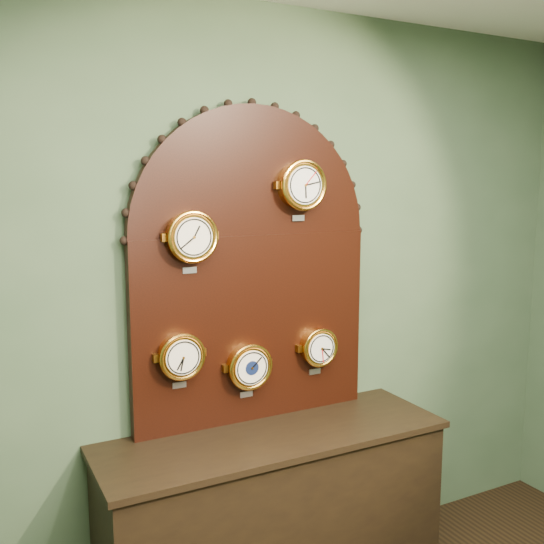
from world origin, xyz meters
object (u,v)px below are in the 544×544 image
shop_counter (274,520)px  hygrometer (181,356)px  display_board (253,257)px  roman_clock (192,237)px  barometer (249,366)px  tide_clock (318,347)px  arabic_clock (302,185)px

shop_counter → hygrometer: size_ratio=6.01×
display_board → hygrometer: bearing=-170.3°
roman_clock → barometer: (0.27, 0.00, -0.63)m
tide_clock → arabic_clock: bearing=-179.4°
display_board → roman_clock: 0.35m
hygrometer → display_board: bearing=9.7°
shop_counter → arabic_clock: (0.23, 0.15, 1.56)m
roman_clock → arabic_clock: (0.56, -0.00, 0.22)m
arabic_clock → tide_clock: 0.81m
shop_counter → tide_clock: 0.84m
hygrometer → arabic_clock: bearing=-0.1°
roman_clock → display_board: bearing=11.5°
shop_counter → barometer: barometer is taller
arabic_clock → barometer: (-0.28, 0.00, -0.85)m
shop_counter → barometer: size_ratio=5.83×
display_board → arabic_clock: size_ratio=5.23×
shop_counter → display_board: (0.00, 0.22, 1.23)m
shop_counter → display_board: bearing=90.0°
shop_counter → arabic_clock: 1.59m
shop_counter → roman_clock: bearing=154.9°
roman_clock → shop_counter: bearing=-25.1°
shop_counter → roman_clock: size_ratio=5.65×
display_board → roman_clock: size_ratio=5.40×
arabic_clock → shop_counter: bearing=-146.2°
roman_clock → barometer: bearing=0.0°
shop_counter → hygrometer: bearing=158.4°
display_board → barometer: size_ratio=5.58×
display_board → tide_clock: size_ratio=6.14×
shop_counter → tide_clock: size_ratio=6.43×
shop_counter → barometer: bearing=109.1°
arabic_clock → barometer: bearing=179.9°
barometer → tide_clock: bearing=0.1°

